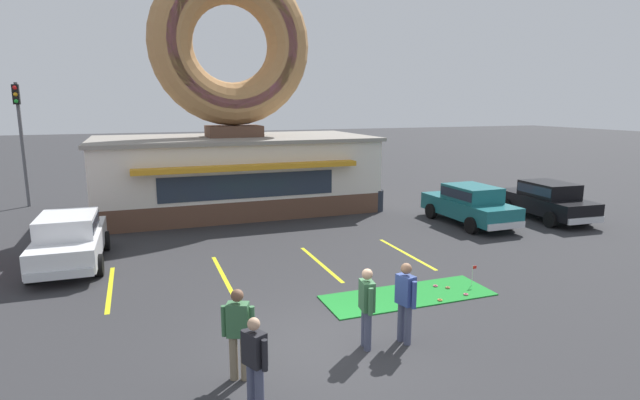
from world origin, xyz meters
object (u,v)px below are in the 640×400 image
object	(u,v)px
pedestrian_blue_sweater_man	(238,330)
putting_flag_pin	(474,271)
car_black	(547,199)
car_teal	(470,203)
traffic_light_pole	(20,128)
pedestrian_clipboard_woman	(367,305)
pedestrian_hooded_kid	(255,359)
car_white	(69,238)
pedestrian_leather_jacket_man	(405,299)
trash_bin	(377,200)
golf_ball	(371,302)

from	to	relation	value
pedestrian_blue_sweater_man	putting_flag_pin	bearing A→B (deg)	19.41
putting_flag_pin	car_black	size ratio (longest dim) A/B	0.12
car_teal	traffic_light_pole	bearing A→B (deg)	149.80
car_teal	pedestrian_clipboard_woman	xyz separation A→B (m)	(-8.48, -8.07, 0.05)
pedestrian_hooded_kid	pedestrian_blue_sweater_man	bearing A→B (deg)	94.40
pedestrian_hooded_kid	traffic_light_pole	xyz separation A→B (m)	(-6.52, 19.51, 2.85)
putting_flag_pin	car_white	bearing A→B (deg)	151.15
pedestrian_leather_jacket_man	pedestrian_clipboard_woman	size ratio (longest dim) A/B	1.02
pedestrian_clipboard_woman	trash_bin	size ratio (longest dim) A/B	1.71
putting_flag_pin	pedestrian_blue_sweater_man	distance (m)	7.25
putting_flag_pin	pedestrian_leather_jacket_man	distance (m)	4.04
putting_flag_pin	traffic_light_pole	xyz separation A→B (m)	(-13.27, 16.16, 3.27)
traffic_light_pole	car_teal	bearing A→B (deg)	-30.20
car_white	pedestrian_leather_jacket_man	world-z (taller)	pedestrian_leather_jacket_man
car_teal	pedestrian_leather_jacket_man	xyz separation A→B (m)	(-7.65, -8.13, 0.08)
golf_ball	car_teal	size ratio (longest dim) A/B	0.01
golf_ball	pedestrian_blue_sweater_man	bearing A→B (deg)	-148.93
car_teal	traffic_light_pole	world-z (taller)	traffic_light_pole
pedestrian_hooded_kid	traffic_light_pole	size ratio (longest dim) A/B	0.27
car_white	car_teal	bearing A→B (deg)	0.93
putting_flag_pin	car_black	world-z (taller)	car_black
car_white	pedestrian_leather_jacket_man	xyz separation A→B (m)	(7.00, -7.89, 0.08)
pedestrian_leather_jacket_man	traffic_light_pole	size ratio (longest dim) A/B	0.29
putting_flag_pin	pedestrian_clipboard_woman	size ratio (longest dim) A/B	0.33
car_white	pedestrian_clipboard_woman	world-z (taller)	pedestrian_clipboard_woman
golf_ball	pedestrian_leather_jacket_man	world-z (taller)	pedestrian_leather_jacket_man
car_white	trash_bin	size ratio (longest dim) A/B	4.71
trash_bin	car_white	bearing A→B (deg)	-162.82
car_white	car_teal	xyz separation A→B (m)	(14.65, 0.24, 0.00)
putting_flag_pin	car_teal	distance (m)	7.34
pedestrian_leather_jacket_man	pedestrian_clipboard_woman	world-z (taller)	pedestrian_leather_jacket_man
putting_flag_pin	car_white	xyz separation A→B (m)	(-10.36, 5.71, 0.43)
pedestrian_blue_sweater_man	traffic_light_pole	xyz separation A→B (m)	(-6.45, 18.56, 2.77)
putting_flag_pin	car_white	size ratio (longest dim) A/B	0.12
car_black	pedestrian_leather_jacket_man	distance (m)	13.68
golf_ball	pedestrian_hooded_kid	world-z (taller)	pedestrian_hooded_kid
pedestrian_clipboard_woman	car_black	bearing A→B (deg)	32.45
car_teal	traffic_light_pole	xyz separation A→B (m)	(-17.56, 10.22, 2.84)
pedestrian_hooded_kid	trash_bin	distance (m)	15.48
car_white	pedestrian_hooded_kid	world-z (taller)	car_white
golf_ball	car_white	distance (m)	9.36
putting_flag_pin	pedestrian_leather_jacket_man	xyz separation A→B (m)	(-3.36, -2.19, 0.51)
car_black	pedestrian_hooded_kid	size ratio (longest dim) A/B	2.98
traffic_light_pole	pedestrian_hooded_kid	bearing A→B (deg)	-71.52
putting_flag_pin	pedestrian_hooded_kid	size ratio (longest dim) A/B	0.35
car_white	car_black	bearing A→B (deg)	-0.43
golf_ball	car_teal	distance (m)	9.64
golf_ball	trash_bin	bearing A→B (deg)	62.60
car_white	pedestrian_hooded_kid	xyz separation A→B (m)	(3.61, -9.06, -0.01)
car_white	car_teal	world-z (taller)	same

